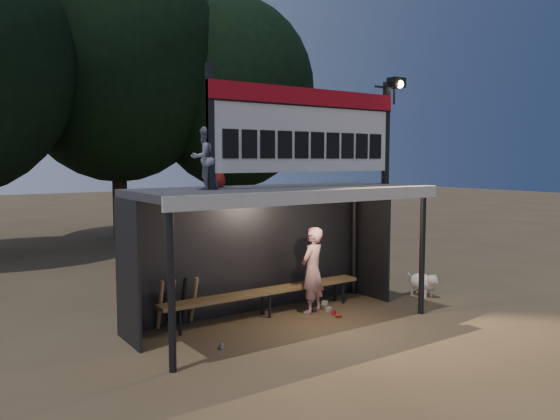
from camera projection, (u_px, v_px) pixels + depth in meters
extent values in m
plane|color=brown|center=(284.00, 324.00, 9.25)|extent=(80.00, 80.00, 0.00)
imported|color=white|center=(312.00, 270.00, 9.87)|extent=(0.67, 0.56, 1.57)
imported|color=gray|center=(205.00, 158.00, 8.28)|extent=(0.51, 0.43, 0.95)
imported|color=#B5221B|center=(216.00, 160.00, 8.94)|extent=(0.52, 0.49, 0.89)
cube|color=#39393B|center=(284.00, 191.00, 9.04)|extent=(5.00, 2.00, 0.12)
cube|color=silver|center=(322.00, 197.00, 8.21)|extent=(5.10, 0.06, 0.20)
cylinder|color=black|center=(171.00, 290.00, 7.06)|extent=(0.10, 0.10, 2.20)
cylinder|color=black|center=(422.00, 254.00, 9.76)|extent=(0.10, 0.10, 2.20)
cylinder|color=black|center=(125.00, 267.00, 8.54)|extent=(0.10, 0.10, 2.20)
cylinder|color=black|center=(354.00, 241.00, 11.24)|extent=(0.10, 0.10, 2.20)
cube|color=black|center=(252.00, 252.00, 9.97)|extent=(5.00, 0.04, 2.20)
cube|color=black|center=(128.00, 272.00, 8.15)|extent=(0.04, 1.00, 2.20)
cube|color=black|center=(371.00, 243.00, 10.97)|extent=(0.04, 1.00, 2.20)
cylinder|color=black|center=(252.00, 194.00, 9.87)|extent=(5.00, 0.06, 0.06)
cube|color=black|center=(210.00, 127.00, 8.19)|extent=(0.10, 0.10, 1.90)
cube|color=black|center=(386.00, 133.00, 10.27)|extent=(0.10, 0.10, 1.90)
cube|color=silver|center=(308.00, 130.00, 9.23)|extent=(3.80, 0.08, 1.40)
cube|color=#A20B16|center=(310.00, 97.00, 9.14)|extent=(3.80, 0.04, 0.28)
cube|color=black|center=(310.00, 106.00, 9.15)|extent=(3.80, 0.02, 0.03)
cube|color=black|center=(230.00, 144.00, 8.35)|extent=(0.27, 0.03, 0.45)
cube|color=black|center=(249.00, 144.00, 8.54)|extent=(0.27, 0.03, 0.45)
cube|color=black|center=(268.00, 144.00, 8.73)|extent=(0.27, 0.03, 0.45)
cube|color=black|center=(285.00, 145.00, 8.93)|extent=(0.27, 0.03, 0.45)
cube|color=black|center=(302.00, 145.00, 9.12)|extent=(0.27, 0.03, 0.45)
cube|color=black|center=(318.00, 145.00, 9.31)|extent=(0.27, 0.03, 0.45)
cube|color=black|center=(333.00, 146.00, 9.50)|extent=(0.27, 0.03, 0.45)
cube|color=black|center=(348.00, 146.00, 9.69)|extent=(0.27, 0.03, 0.45)
cube|color=black|center=(362.00, 146.00, 9.88)|extent=(0.27, 0.03, 0.45)
cube|color=black|center=(375.00, 146.00, 10.08)|extent=(0.27, 0.03, 0.45)
cylinder|color=black|center=(385.00, 87.00, 10.17)|extent=(0.50, 0.04, 0.04)
cylinder|color=black|center=(394.00, 96.00, 10.32)|extent=(0.04, 0.04, 0.30)
cube|color=black|center=(396.00, 83.00, 10.26)|extent=(0.30, 0.22, 0.18)
sphere|color=#FFD88C|center=(400.00, 84.00, 10.19)|extent=(0.14, 0.14, 0.14)
cube|color=olive|center=(266.00, 291.00, 9.66)|extent=(4.00, 0.35, 0.06)
cylinder|color=black|center=(180.00, 321.00, 8.63)|extent=(0.05, 0.05, 0.45)
cylinder|color=black|center=(174.00, 318.00, 8.82)|extent=(0.05, 0.05, 0.45)
cylinder|color=black|center=(270.00, 305.00, 9.58)|extent=(0.05, 0.05, 0.45)
cylinder|color=black|center=(262.00, 302.00, 9.78)|extent=(0.05, 0.05, 0.45)
cylinder|color=black|center=(343.00, 292.00, 10.54)|extent=(0.05, 0.05, 0.45)
cylinder|color=black|center=(335.00, 290.00, 10.74)|extent=(0.05, 0.05, 0.45)
cylinder|color=black|center=(120.00, 179.00, 19.06)|extent=(0.50, 0.50, 4.18)
ellipsoid|color=black|center=(116.00, 60.00, 18.69)|extent=(7.22, 7.22, 8.36)
cylinder|color=black|center=(233.00, 187.00, 20.53)|extent=(0.50, 0.50, 3.52)
ellipsoid|color=black|center=(233.00, 94.00, 20.21)|extent=(6.08, 6.08, 7.04)
ellipsoid|color=white|center=(422.00, 282.00, 11.18)|extent=(0.36, 0.58, 0.36)
sphere|color=white|center=(432.00, 280.00, 10.94)|extent=(0.22, 0.22, 0.22)
cone|color=beige|center=(436.00, 282.00, 10.86)|extent=(0.10, 0.10, 0.10)
cone|color=beige|center=(432.00, 276.00, 10.89)|extent=(0.06, 0.06, 0.07)
cone|color=beige|center=(435.00, 275.00, 10.94)|extent=(0.06, 0.06, 0.07)
cylinder|color=#EEE4CD|center=(426.00, 293.00, 11.00)|extent=(0.05, 0.05, 0.18)
cylinder|color=beige|center=(431.00, 292.00, 11.09)|extent=(0.05, 0.05, 0.18)
cylinder|color=beige|center=(412.00, 290.00, 11.30)|extent=(0.05, 0.05, 0.18)
cylinder|color=silver|center=(417.00, 289.00, 11.39)|extent=(0.05, 0.05, 0.18)
cylinder|color=beige|center=(410.00, 276.00, 11.42)|extent=(0.04, 0.16, 0.14)
cylinder|color=#946A45|center=(160.00, 305.00, 8.83)|extent=(0.08, 0.27, 0.84)
cylinder|color=#A57E4D|center=(172.00, 303.00, 8.94)|extent=(0.06, 0.30, 0.83)
cylinder|color=black|center=(183.00, 301.00, 9.06)|extent=(0.09, 0.33, 0.83)
cylinder|color=#A4814C|center=(194.00, 300.00, 9.17)|extent=(0.08, 0.35, 0.82)
cube|color=#AB241D|center=(267.00, 312.00, 9.85)|extent=(0.11, 0.12, 0.08)
cylinder|color=#A8A9AD|center=(222.00, 346.00, 8.05)|extent=(0.10, 0.13, 0.07)
cube|color=beige|center=(325.00, 303.00, 10.45)|extent=(0.11, 0.12, 0.08)
cylinder|color=#A1241B|center=(338.00, 315.00, 9.62)|extent=(0.14, 0.12, 0.07)
cube|color=#ABABAF|center=(329.00, 310.00, 9.98)|extent=(0.11, 0.09, 0.08)
cylinder|color=silver|center=(311.00, 301.00, 10.57)|extent=(0.13, 0.09, 0.07)
cube|color=#A91D1F|center=(334.00, 312.00, 9.81)|extent=(0.12, 0.12, 0.08)
cylinder|color=silver|center=(267.00, 312.00, 9.86)|extent=(0.14, 0.12, 0.07)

